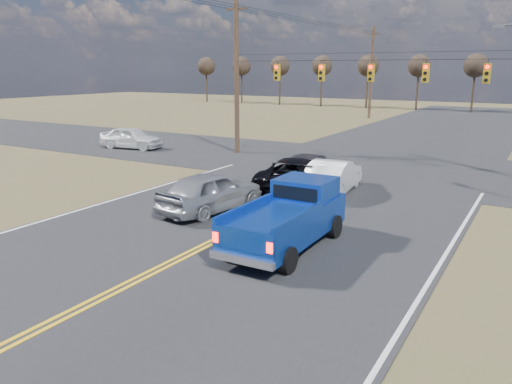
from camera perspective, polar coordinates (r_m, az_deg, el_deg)
The scene contains 12 objects.
ground at distance 14.71m, azimuth -10.54°, elevation -8.47°, with size 160.00×160.00×0.00m, color brown.
road_main at distance 22.79m, azimuth 6.09°, elevation -0.22°, with size 14.00×120.00×0.02m, color #28282B.
road_cross at distance 30.10m, azimuth 12.46°, elevation 3.00°, with size 120.00×12.00×0.02m, color #28282B.
signal_gantry at distance 29.23m, azimuth 13.80°, elevation 12.61°, with size 19.60×4.83×10.00m.
utility_poles at distance 28.63m, azimuth 12.37°, elevation 13.00°, with size 19.60×58.32×10.00m.
treeline at distance 38.21m, azimuth 17.28°, elevation 13.58°, with size 87.00×117.80×7.40m.
pickup_truck at distance 15.78m, azimuth 3.78°, elevation -2.91°, with size 2.18×5.39×2.02m.
silver_suv at distance 19.87m, azimuth -5.16°, elevation 0.09°, with size 1.91×4.75×1.62m, color #96979D.
black_suv at distance 23.29m, azimuth 4.75°, elevation 2.07°, with size 2.57×5.56×1.55m, color black.
white_car_queue at distance 23.05m, azimuth 8.80°, elevation 1.84°, with size 1.65×4.72×1.55m, color white.
dgrey_car_queue at distance 24.49m, azimuth 6.14°, elevation 2.62°, with size 2.16×5.32×1.54m, color #3A393F.
cross_car_west at distance 36.57m, azimuth -14.05°, elevation 6.03°, with size 4.54×1.83×1.55m, color white.
Camera 1 is at (9.08, -10.15, 5.55)m, focal length 35.00 mm.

